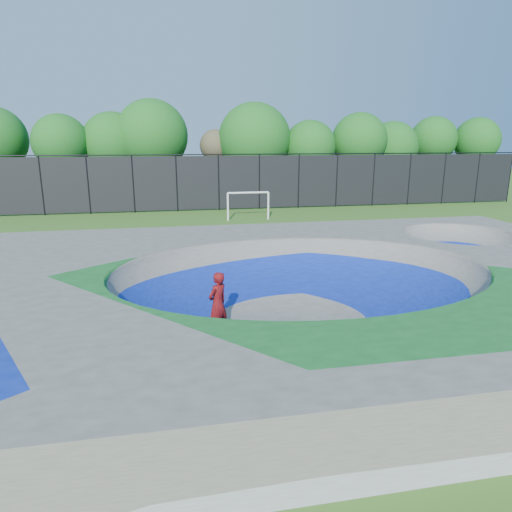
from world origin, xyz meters
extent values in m
plane|color=#345F1A|center=(0.00, 0.00, 0.00)|extent=(120.00, 120.00, 0.00)
cube|color=gray|center=(0.00, 0.00, 0.75)|extent=(22.00, 14.00, 1.50)
imported|color=red|center=(-2.54, -0.87, 0.87)|extent=(0.75, 0.73, 1.73)
cube|color=black|center=(-2.54, -0.87, 0.03)|extent=(0.77, 0.61, 0.05)
cylinder|color=white|center=(0.05, 16.49, 0.88)|extent=(0.12, 0.12, 1.75)
cylinder|color=white|center=(2.68, 16.49, 0.88)|extent=(0.12, 0.12, 1.75)
cylinder|color=white|center=(1.36, 16.49, 1.75)|extent=(2.63, 0.12, 0.12)
cylinder|color=black|center=(-12.00, 21.00, 2.00)|extent=(0.09, 0.09, 4.00)
cylinder|color=black|center=(-9.00, 21.00, 2.00)|extent=(0.09, 0.09, 4.00)
cylinder|color=black|center=(-6.00, 21.00, 2.00)|extent=(0.09, 0.09, 4.00)
cylinder|color=black|center=(-3.00, 21.00, 2.00)|extent=(0.09, 0.09, 4.00)
cylinder|color=black|center=(0.00, 21.00, 2.00)|extent=(0.09, 0.09, 4.00)
cylinder|color=black|center=(3.00, 21.00, 2.00)|extent=(0.09, 0.09, 4.00)
cylinder|color=black|center=(6.00, 21.00, 2.00)|extent=(0.09, 0.09, 4.00)
cylinder|color=black|center=(9.00, 21.00, 2.00)|extent=(0.09, 0.09, 4.00)
cylinder|color=black|center=(12.00, 21.00, 2.00)|extent=(0.09, 0.09, 4.00)
cylinder|color=black|center=(15.00, 21.00, 2.00)|extent=(0.09, 0.09, 4.00)
cylinder|color=black|center=(18.00, 21.00, 2.00)|extent=(0.09, 0.09, 4.00)
cylinder|color=black|center=(21.00, 21.00, 2.00)|extent=(0.09, 0.09, 4.00)
cylinder|color=black|center=(24.00, 21.00, 2.00)|extent=(0.09, 0.09, 4.00)
cube|color=black|center=(0.00, 21.00, 2.00)|extent=(48.00, 0.03, 3.80)
cylinder|color=black|center=(0.00, 21.00, 4.00)|extent=(48.00, 0.08, 0.08)
cylinder|color=#472C23|center=(-16.52, 26.95, 1.61)|extent=(0.44, 0.44, 3.22)
cylinder|color=#472C23|center=(-11.43, 25.52, 1.62)|extent=(0.44, 0.44, 3.25)
sphere|color=#185E1B|center=(-11.43, 25.52, 4.83)|extent=(4.21, 4.21, 4.21)
cylinder|color=#472C23|center=(-7.72, 26.42, 1.48)|extent=(0.44, 0.44, 2.96)
sphere|color=#185E1B|center=(-7.72, 26.42, 4.76)|extent=(4.81, 4.81, 4.81)
cylinder|color=#472C23|center=(-4.67, 26.04, 1.60)|extent=(0.44, 0.44, 3.20)
sphere|color=#185E1B|center=(-4.67, 26.04, 5.32)|extent=(5.66, 5.66, 5.66)
cylinder|color=#472C23|center=(0.38, 26.16, 1.73)|extent=(0.44, 0.44, 3.45)
sphere|color=brown|center=(0.38, 26.16, 4.55)|extent=(2.60, 2.60, 2.60)
cylinder|color=#472C23|center=(3.48, 25.38, 1.41)|extent=(0.44, 0.44, 2.81)
sphere|color=#185E1B|center=(3.48, 25.38, 5.02)|extent=(5.89, 5.89, 5.89)
cylinder|color=#472C23|center=(8.05, 24.94, 1.42)|extent=(0.44, 0.44, 2.84)
sphere|color=#185E1B|center=(8.05, 24.94, 4.45)|extent=(4.29, 4.29, 4.29)
cylinder|color=#472C23|center=(12.34, 24.88, 1.60)|extent=(0.44, 0.44, 3.19)
sphere|color=#185E1B|center=(12.34, 24.88, 4.93)|extent=(4.62, 4.62, 4.62)
cylinder|color=#472C23|center=(16.04, 26.18, 1.32)|extent=(0.44, 0.44, 2.63)
sphere|color=#185E1B|center=(16.04, 26.18, 4.33)|extent=(4.54, 4.54, 4.54)
cylinder|color=#472C23|center=(20.53, 27.05, 1.72)|extent=(0.44, 0.44, 3.44)
sphere|color=#185E1B|center=(20.53, 27.05, 5.01)|extent=(4.17, 4.17, 4.17)
cylinder|color=#472C23|center=(24.52, 26.38, 1.70)|extent=(0.44, 0.44, 3.41)
sphere|color=#185E1B|center=(24.52, 26.38, 4.95)|extent=(4.11, 4.11, 4.11)
camera|label=1|loc=(-3.72, -12.15, 5.07)|focal=32.00mm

